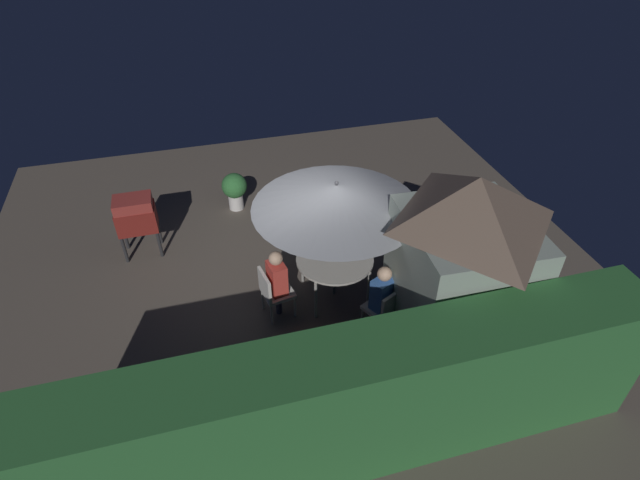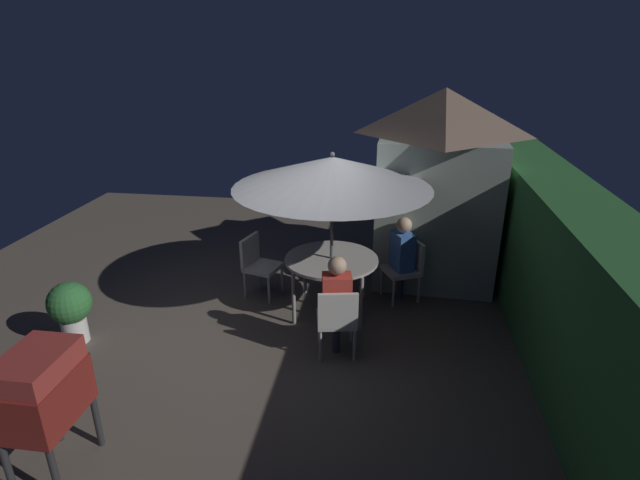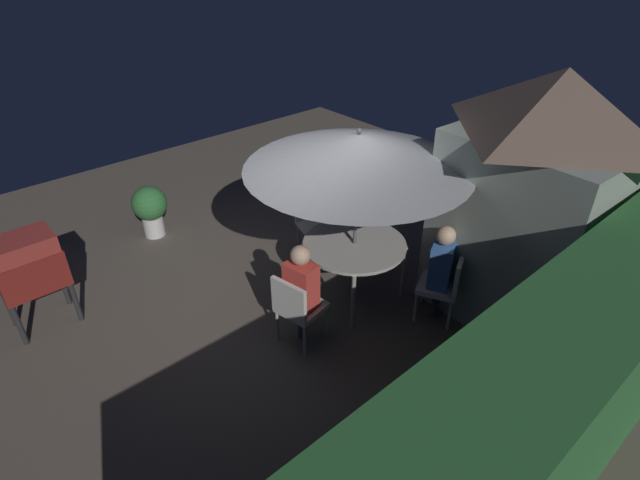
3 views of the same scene
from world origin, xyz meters
The scene contains 12 objects.
ground_plane centered at (0.00, 0.00, 0.00)m, with size 11.00×11.00×0.00m, color brown.
hedge_backdrop centered at (0.00, 3.50, 0.96)m, with size 7.22×0.86×1.92m.
garden_shed centered at (-1.94, 2.14, 1.49)m, with size 1.78×1.94×2.91m.
patio_table centered at (-0.56, 0.69, 0.73)m, with size 1.27×1.27×0.79m.
patio_umbrella centered at (-0.56, 0.69, 1.98)m, with size 2.57×2.57×2.24m.
bbq_grill centered at (2.56, -1.36, 0.85)m, with size 0.70×0.50×1.20m.
chair_near_shed centered at (0.52, 0.88, 0.52)m, with size 0.54×0.54×0.90m.
chair_far_side centered at (-1.07, 1.72, 0.52)m, with size 0.62×0.62×0.90m.
chair_toward_hedge centered at (-0.88, -0.44, 0.52)m, with size 0.57×0.57×0.90m.
potted_plant_by_shed centered at (0.67, -2.40, 0.48)m, with size 0.52×0.52×0.81m.
person_in_red centered at (0.43, 0.87, 0.78)m, with size 0.30×0.38×1.26m.
person_in_blue centered at (-1.03, 1.64, 0.78)m, with size 0.41×0.36×1.26m.
Camera 2 is at (5.58, 1.40, 3.56)m, focal length 28.08 mm.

